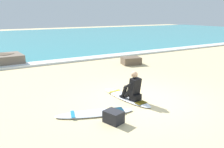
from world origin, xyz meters
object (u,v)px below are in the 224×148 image
surfboard_spare_near (95,113)px  shoreline_rock (131,61)px  surfboard_main (126,97)px  surfer_seated (133,89)px  beach_bag (114,117)px

surfboard_spare_near → shoreline_rock: shoreline_rock is taller
shoreline_rock → surfboard_main: bearing=-127.2°
surfer_seated → shoreline_rock: 5.70m
surfboard_spare_near → shoreline_rock: (4.76, 4.95, 0.17)m
surfboard_main → beach_bag: 1.87m
surfer_seated → shoreline_rock: surfer_seated is taller
surfer_seated → surfboard_spare_near: (-1.51, -0.28, -0.40)m
shoreline_rock → beach_bag: bearing=-128.9°
surfboard_main → surfer_seated: 0.54m
surfer_seated → surfboard_spare_near: size_ratio=0.41×
surfer_seated → beach_bag: (-1.32, -0.98, -0.28)m
surfboard_main → surfer_seated: surfer_seated is taller
surfboard_main → surfer_seated: (0.02, -0.36, 0.40)m
surfboard_spare_near → beach_bag: (0.19, -0.70, 0.12)m
surfboard_main → beach_bag: size_ratio=4.90×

